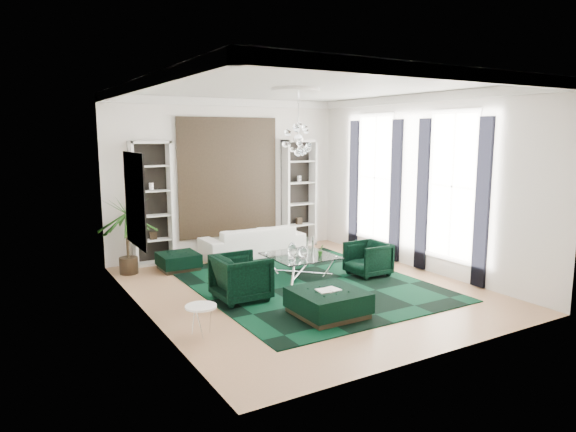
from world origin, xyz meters
TOP-DOWN VIEW (x-y plane):
  - floor at (0.00, 0.00)m, footprint 6.00×7.00m
  - ceiling at (0.00, 0.00)m, footprint 6.00×7.00m
  - wall_back at (0.00, 3.51)m, footprint 6.00×0.02m
  - wall_front at (0.00, -3.51)m, footprint 6.00×0.02m
  - wall_left at (-3.01, 0.00)m, footprint 0.02×7.00m
  - wall_right at (3.01, 0.00)m, footprint 0.02×7.00m
  - crown_molding at (0.00, 0.00)m, footprint 6.00×7.00m
  - ceiling_medallion at (0.00, 0.30)m, footprint 0.90×0.90m
  - tapestry at (0.00, 3.46)m, footprint 2.50×0.06m
  - shelving_left at (-1.95, 3.31)m, footprint 0.90×0.38m
  - shelving_right at (1.95, 3.31)m, footprint 0.90×0.38m
  - painting at (-2.97, 0.60)m, footprint 0.04×1.30m
  - window_near at (2.99, -0.90)m, footprint 0.03×1.10m
  - curtain_near_a at (2.96, -1.68)m, footprint 0.07×0.30m
  - curtain_near_b at (2.96, -0.12)m, footprint 0.07×0.30m
  - window_far at (2.99, 1.50)m, footprint 0.03×1.10m
  - curtain_far_a at (2.96, 0.72)m, footprint 0.07×0.30m
  - curtain_far_b at (2.96, 2.28)m, footprint 0.07×0.30m
  - rug at (0.22, 0.17)m, footprint 4.20×5.00m
  - sofa at (0.36, 2.89)m, footprint 2.49×0.97m
  - armchair_left at (-1.34, -0.06)m, footprint 0.92×0.89m
  - armchair_right at (1.64, 0.06)m, footprint 0.79×0.77m
  - coffee_table at (0.40, 0.75)m, footprint 1.31×1.31m
  - ottoman_side at (-1.63, 2.55)m, footprint 0.82×0.82m
  - ottoman_front at (-0.46, -1.51)m, footprint 1.08×1.08m
  - book at (-0.46, -1.51)m, footprint 0.39×0.26m
  - side_table at (-2.55, -1.24)m, footprint 0.47×0.47m
  - palm at (-2.65, 2.77)m, footprint 1.33×1.33m
  - chandelier at (-0.06, 0.08)m, footprint 0.73×0.73m
  - table_plant at (0.73, 0.48)m, footprint 0.13×0.11m

SIDE VIEW (x-z plane):
  - floor at x=0.00m, z-range -0.02..0.00m
  - rug at x=0.22m, z-range 0.00..0.02m
  - ottoman_side at x=-1.63m, z-range 0.00..0.36m
  - ottoman_front at x=-0.46m, z-range 0.00..0.43m
  - side_table at x=-2.55m, z-range 0.00..0.45m
  - coffee_table at x=0.40m, z-range 0.00..0.45m
  - armchair_right at x=1.64m, z-range 0.00..0.72m
  - sofa at x=0.36m, z-range 0.00..0.73m
  - armchair_left at x=-1.34m, z-range 0.00..0.84m
  - book at x=-0.46m, z-range 0.43..0.46m
  - table_plant at x=0.73m, z-range 0.45..0.69m
  - palm at x=-2.65m, z-range 0.00..2.12m
  - shelving_left at x=-1.95m, z-range 0.00..2.80m
  - shelving_right at x=1.95m, z-range 0.00..2.80m
  - curtain_near_a at x=2.96m, z-range 0.02..3.27m
  - curtain_near_b at x=2.96m, z-range 0.02..3.27m
  - curtain_far_a at x=2.96m, z-range 0.02..3.27m
  - curtain_far_b at x=2.96m, z-range 0.02..3.27m
  - painting at x=-2.97m, z-range 1.05..2.65m
  - wall_back at x=0.00m, z-range 0.00..3.80m
  - wall_front at x=0.00m, z-range 0.00..3.80m
  - wall_left at x=-3.01m, z-range 0.00..3.80m
  - wall_right at x=3.01m, z-range 0.00..3.80m
  - tapestry at x=0.00m, z-range 0.50..3.30m
  - window_near at x=2.99m, z-range 0.45..3.35m
  - window_far at x=2.99m, z-range 0.45..3.35m
  - chandelier at x=-0.06m, z-range 2.52..3.18m
  - crown_molding at x=0.00m, z-range 3.61..3.79m
  - ceiling_medallion at x=0.00m, z-range 3.75..3.79m
  - ceiling at x=0.00m, z-range 3.80..3.82m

